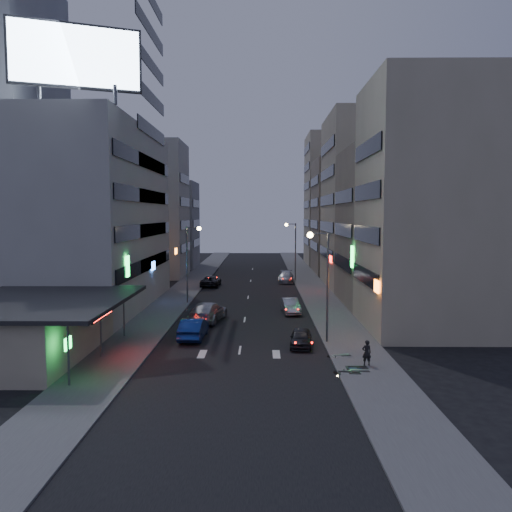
{
  "coord_description": "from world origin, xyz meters",
  "views": [
    {
      "loc": [
        1.47,
        -29.89,
        9.43
      ],
      "look_at": [
        0.97,
        19.07,
        5.29
      ],
      "focal_mm": 35.0,
      "sensor_mm": 36.0,
      "label": 1
    }
  ],
  "objects_px": {
    "scooter_silver_a": "(369,361)",
    "scooter_blue": "(362,360)",
    "parked_car_left": "(211,281)",
    "scooter_black_a": "(360,362)",
    "scooter_black_b": "(366,357)",
    "scooter_silver_b": "(348,346)",
    "person": "(367,353)",
    "road_car_silver": "(208,312)",
    "parked_car_right_mid": "(290,306)",
    "road_car_blue": "(194,328)",
    "parked_car_right_far": "(286,277)",
    "parked_car_right_near": "(301,338)"
  },
  "relations": [
    {
      "from": "parked_car_right_near",
      "to": "road_car_blue",
      "type": "xyz_separation_m",
      "value": [
        -7.96,
        2.18,
        0.15
      ]
    },
    {
      "from": "scooter_black_b",
      "to": "scooter_silver_b",
      "type": "relative_size",
      "value": 1.07
    },
    {
      "from": "scooter_silver_a",
      "to": "road_car_blue",
      "type": "bearing_deg",
      "value": 59.34
    },
    {
      "from": "parked_car_right_mid",
      "to": "scooter_silver_b",
      "type": "relative_size",
      "value": 2.34
    },
    {
      "from": "person",
      "to": "scooter_silver_b",
      "type": "bearing_deg",
      "value": -80.94
    },
    {
      "from": "parked_car_right_mid",
      "to": "road_car_blue",
      "type": "relative_size",
      "value": 0.88
    },
    {
      "from": "parked_car_right_far",
      "to": "road_car_silver",
      "type": "bearing_deg",
      "value": -104.96
    },
    {
      "from": "road_car_silver",
      "to": "scooter_silver_b",
      "type": "height_order",
      "value": "road_car_silver"
    },
    {
      "from": "scooter_black_a",
      "to": "road_car_silver",
      "type": "bearing_deg",
      "value": 42.27
    },
    {
      "from": "parked_car_right_far",
      "to": "scooter_silver_a",
      "type": "xyz_separation_m",
      "value": [
        3.0,
        -39.13,
        -0.08
      ]
    },
    {
      "from": "parked_car_right_mid",
      "to": "scooter_blue",
      "type": "bearing_deg",
      "value": -84.89
    },
    {
      "from": "scooter_silver_b",
      "to": "scooter_black_b",
      "type": "bearing_deg",
      "value": -179.68
    },
    {
      "from": "road_car_blue",
      "to": "scooter_silver_b",
      "type": "xyz_separation_m",
      "value": [
        10.91,
        -4.47,
        -0.12
      ]
    },
    {
      "from": "scooter_silver_a",
      "to": "scooter_black_b",
      "type": "relative_size",
      "value": 0.93
    },
    {
      "from": "scooter_black_a",
      "to": "scooter_blue",
      "type": "relative_size",
      "value": 1.18
    },
    {
      "from": "parked_car_right_far",
      "to": "scooter_black_b",
      "type": "height_order",
      "value": "parked_car_right_far"
    },
    {
      "from": "scooter_black_b",
      "to": "parked_car_right_near",
      "type": "bearing_deg",
      "value": 35.12
    },
    {
      "from": "scooter_silver_a",
      "to": "scooter_blue",
      "type": "distance_m",
      "value": 0.43
    },
    {
      "from": "road_car_silver",
      "to": "scooter_silver_b",
      "type": "relative_size",
      "value": 3.3
    },
    {
      "from": "parked_car_right_far",
      "to": "parked_car_left",
      "type": "bearing_deg",
      "value": -155.95
    },
    {
      "from": "scooter_silver_a",
      "to": "scooter_silver_b",
      "type": "height_order",
      "value": "scooter_silver_b"
    },
    {
      "from": "parked_car_right_near",
      "to": "scooter_silver_a",
      "type": "relative_size",
      "value": 2.09
    },
    {
      "from": "person",
      "to": "parked_car_right_far",
      "type": "bearing_deg",
      "value": -91.82
    },
    {
      "from": "parked_car_right_near",
      "to": "road_car_silver",
      "type": "distance_m",
      "value": 11.1
    },
    {
      "from": "scooter_blue",
      "to": "person",
      "type": "bearing_deg",
      "value": -23.67
    },
    {
      "from": "parked_car_right_mid",
      "to": "scooter_blue",
      "type": "xyz_separation_m",
      "value": [
        3.34,
        -17.31,
        -0.07
      ]
    },
    {
      "from": "parked_car_right_far",
      "to": "scooter_silver_a",
      "type": "relative_size",
      "value": 2.86
    },
    {
      "from": "scooter_black_b",
      "to": "scooter_silver_a",
      "type": "bearing_deg",
      "value": 178.53
    },
    {
      "from": "parked_car_right_mid",
      "to": "road_car_silver",
      "type": "xyz_separation_m",
      "value": [
        -7.48,
        -3.78,
        0.17
      ]
    },
    {
      "from": "parked_car_right_near",
      "to": "road_car_silver",
      "type": "relative_size",
      "value": 0.63
    },
    {
      "from": "person",
      "to": "scooter_black_b",
      "type": "bearing_deg",
      "value": 68.55
    },
    {
      "from": "person",
      "to": "scooter_black_b",
      "type": "distance_m",
      "value": 0.26
    },
    {
      "from": "scooter_black_a",
      "to": "scooter_silver_a",
      "type": "relative_size",
      "value": 1.08
    },
    {
      "from": "parked_car_right_near",
      "to": "parked_car_right_far",
      "type": "bearing_deg",
      "value": 94.85
    },
    {
      "from": "parked_car_left",
      "to": "road_car_silver",
      "type": "xyz_separation_m",
      "value": [
        1.88,
        -21.44,
        0.17
      ]
    },
    {
      "from": "parked_car_left",
      "to": "road_car_silver",
      "type": "relative_size",
      "value": 0.83
    },
    {
      "from": "parked_car_right_near",
      "to": "person",
      "type": "distance_m",
      "value": 6.05
    },
    {
      "from": "scooter_silver_b",
      "to": "scooter_blue",
      "type": "bearing_deg",
      "value": 172.56
    },
    {
      "from": "parked_car_left",
      "to": "person",
      "type": "xyz_separation_m",
      "value": [
        13.08,
        -34.4,
        0.22
      ]
    },
    {
      "from": "parked_car_right_far",
      "to": "person",
      "type": "relative_size",
      "value": 3.23
    },
    {
      "from": "person",
      "to": "parked_car_right_near",
      "type": "bearing_deg",
      "value": -59.18
    },
    {
      "from": "scooter_silver_a",
      "to": "scooter_black_b",
      "type": "bearing_deg",
      "value": 2.87
    },
    {
      "from": "parked_car_left",
      "to": "parked_car_right_far",
      "type": "xyz_separation_m",
      "value": [
        10.03,
        3.88,
        0.05
      ]
    },
    {
      "from": "person",
      "to": "scooter_black_a",
      "type": "xyz_separation_m",
      "value": [
        -0.64,
        -1.24,
        -0.2
      ]
    },
    {
      "from": "parked_car_left",
      "to": "scooter_black_a",
      "type": "height_order",
      "value": "parked_car_left"
    },
    {
      "from": "parked_car_left",
      "to": "person",
      "type": "relative_size",
      "value": 3.13
    },
    {
      "from": "parked_car_left",
      "to": "scooter_blue",
      "type": "bearing_deg",
      "value": 112.37
    },
    {
      "from": "parked_car_right_mid",
      "to": "road_car_blue",
      "type": "bearing_deg",
      "value": -134.86
    },
    {
      "from": "road_car_silver",
      "to": "parked_car_right_near",
      "type": "bearing_deg",
      "value": 142.68
    },
    {
      "from": "scooter_blue",
      "to": "scooter_silver_a",
      "type": "bearing_deg",
      "value": -120.18
    }
  ]
}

